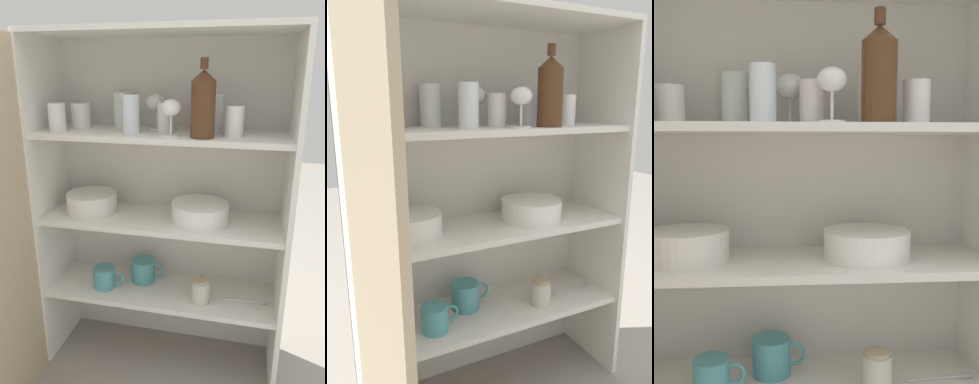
# 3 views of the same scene
# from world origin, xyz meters

# --- Properties ---
(cupboard_back_panel) EXTENTS (0.92, 0.02, 1.28)m
(cupboard_back_panel) POSITION_xyz_m (0.00, 0.29, 0.64)
(cupboard_back_panel) COLOR silver
(cupboard_back_panel) RESTS_ON ground_plane
(shelf_board_lower) EXTENTS (0.89, 0.28, 0.02)m
(shelf_board_lower) POSITION_xyz_m (0.00, 0.14, 0.31)
(shelf_board_lower) COLOR silver
(shelf_board_middle) EXTENTS (0.89, 0.28, 0.02)m
(shelf_board_middle) POSITION_xyz_m (0.00, 0.14, 0.62)
(shelf_board_middle) COLOR silver
(shelf_board_upper) EXTENTS (0.89, 0.28, 0.02)m
(shelf_board_upper) POSITION_xyz_m (0.00, 0.14, 0.95)
(shelf_board_upper) COLOR silver
(tumbler_glass_1) EXTENTS (0.08, 0.08, 0.09)m
(tumbler_glass_1) POSITION_xyz_m (-0.32, 0.18, 1.00)
(tumbler_glass_1) COLOR white
(tumbler_glass_1) RESTS_ON shelf_board_upper
(tumbler_glass_2) EXTENTS (0.08, 0.08, 0.13)m
(tumbler_glass_2) POSITION_xyz_m (0.17, 0.18, 1.02)
(tumbler_glass_2) COLOR white
(tumbler_glass_2) RESTS_ON shelf_board_upper
(tumbler_glass_3) EXTENTS (0.06, 0.06, 0.13)m
(tumbler_glass_3) POSITION_xyz_m (-0.10, 0.10, 1.02)
(tumbler_glass_3) COLOR white
(tumbler_glass_3) RESTS_ON shelf_board_upper
(tumbler_glass_4) EXTENTS (0.06, 0.06, 0.10)m
(tumbler_glass_4) POSITION_xyz_m (0.25, 0.10, 1.01)
(tumbler_glass_4) COLOR white
(tumbler_glass_4) RESTS_ON shelf_board_upper
(tumbler_glass_5) EXTENTS (0.06, 0.06, 0.10)m
(tumbler_glass_5) POSITION_xyz_m (0.01, 0.14, 1.01)
(tumbler_glass_5) COLOR silver
(tumbler_glass_5) RESTS_ON shelf_board_upper
(tumbler_glass_6) EXTENTS (0.07, 0.07, 0.13)m
(tumbler_glass_6) POSITION_xyz_m (-0.18, 0.23, 1.02)
(tumbler_glass_6) COLOR white
(tumbler_glass_6) RESTS_ON shelf_board_upper
(wine_glass_0) EXTENTS (0.07, 0.07, 0.12)m
(wine_glass_0) POSITION_xyz_m (0.05, 0.06, 1.04)
(wine_glass_0) COLOR white
(wine_glass_0) RESTS_ON shelf_board_upper
(wine_glass_1) EXTENTS (0.08, 0.08, 0.13)m
(wine_glass_1) POSITION_xyz_m (-0.04, 0.20, 1.05)
(wine_glass_1) COLOR white
(wine_glass_1) RESTS_ON shelf_board_upper
(wine_bottle) EXTENTS (0.08, 0.08, 0.25)m
(wine_bottle) POSITION_xyz_m (0.16, 0.06, 1.07)
(wine_bottle) COLOR #4C2D19
(wine_bottle) RESTS_ON shelf_board_upper
(plate_stack_white) EXTENTS (0.21, 0.21, 0.07)m
(plate_stack_white) POSITION_xyz_m (0.15, 0.13, 0.67)
(plate_stack_white) COLOR white
(plate_stack_white) RESTS_ON shelf_board_middle
(mixing_bowl_large) EXTENTS (0.20, 0.20, 0.08)m
(mixing_bowl_large) POSITION_xyz_m (-0.28, 0.14, 0.67)
(mixing_bowl_large) COLOR silver
(mixing_bowl_large) RESTS_ON shelf_board_middle
(coffee_mug_primary) EXTENTS (0.12, 0.09, 0.09)m
(coffee_mug_primary) POSITION_xyz_m (-0.23, 0.10, 0.37)
(coffee_mug_primary) COLOR teal
(coffee_mug_primary) RESTS_ON shelf_board_lower
(coffee_mug_extra_1) EXTENTS (0.14, 0.10, 0.10)m
(coffee_mug_extra_1) POSITION_xyz_m (-0.09, 0.18, 0.37)
(coffee_mug_extra_1) COLOR teal
(coffee_mug_extra_1) RESTS_ON shelf_board_lower
(storage_jar) EXTENTS (0.07, 0.07, 0.10)m
(storage_jar) POSITION_xyz_m (0.17, 0.08, 0.37)
(storage_jar) COLOR beige
(storage_jar) RESTS_ON shelf_board_lower
(serving_spoon) EXTENTS (0.18, 0.03, 0.01)m
(serving_spoon) POSITION_xyz_m (0.35, 0.12, 0.33)
(serving_spoon) COLOR silver
(serving_spoon) RESTS_ON shelf_board_lower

